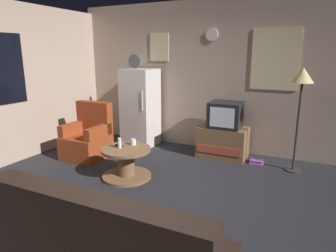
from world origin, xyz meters
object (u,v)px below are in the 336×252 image
Objects in this scene: wine_glass at (120,143)px; crt_tv at (226,115)px; armchair at (88,138)px; coffee_table at (126,163)px; standing_lamp at (302,84)px; remote_control at (119,146)px; tv_stand at (223,142)px; fridge at (140,108)px; mug_ceramic_white at (133,142)px; book_stack at (257,162)px.

crt_tv is at bearing 53.37° from wine_glass.
coffee_table is at bearing -22.77° from armchair.
standing_lamp reaches higher than remote_control.
tv_stand is 5.60× the size of remote_control.
mug_ceramic_white is (0.66, -1.31, -0.26)m from fridge.
fridge is 1.49m from mug_ceramic_white.
coffee_table is 1.20m from armchair.
book_stack is (1.63, 1.23, -0.47)m from mug_ceramic_white.
remote_control is at bearing 131.97° from wine_glass.
fridge is at bearing -179.67° from tv_stand.
mug_ceramic_white is (0.01, 0.19, 0.27)m from coffee_table.
fridge is at bearing 177.98° from book_stack.
book_stack is at bearing -8.69° from crt_tv.
wine_glass is 0.16× the size of armchair.
crt_tv reaches higher than book_stack.
armchair is at bearing 166.01° from mug_ceramic_white.
tv_stand is at bearing 54.25° from wine_glass.
coffee_table reaches higher than book_stack.
wine_glass is 2.30m from book_stack.
coffee_table is at bearing -148.55° from standing_lamp.
remote_control is 0.16× the size of armchair.
book_stack is at bearing 40.89° from coffee_table.
remote_control is (-0.14, 0.03, 0.24)m from coffee_table.
standing_lamp is 2.21× the size of coffee_table.
fridge is 2.46× the size of coffee_table.
book_stack is (1.72, 1.45, -0.50)m from wine_glass.
fridge is at bearing 110.15° from wine_glass.
tv_stand is 0.49m from crt_tv.
armchair is at bearing -113.72° from fridge.
standing_lamp is at bearing 31.02° from wine_glass.
book_stack is at bearing -8.28° from tv_stand.
fridge is 1.71m from coffee_table.
book_stack is (2.74, 0.95, -0.31)m from armchair.
wine_glass reaches higher than coffee_table.
armchair is (-2.16, -1.04, -0.42)m from crt_tv.
wine_glass is 1.00× the size of remote_control.
remote_control is 0.69× the size of book_stack.
fridge reaches higher than armchair.
armchair is (-1.10, 0.46, 0.11)m from coffee_table.
mug_ceramic_white is at bearing -128.33° from crt_tv.
armchair is (-3.30, -0.88, -1.02)m from standing_lamp.
remote_control is 2.30m from book_stack.
fridge is at bearing 176.97° from standing_lamp.
book_stack is (2.28, -0.08, -0.73)m from fridge.
book_stack is at bearing 56.53° from remote_control.
remote_control is at bearing -70.93° from fridge.
tv_stand is 2.37m from armchair.
tv_stand is at bearing 26.22° from armchair.
book_stack is at bearing -2.02° from fridge.
crt_tv is 3.60× the size of wine_glass.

